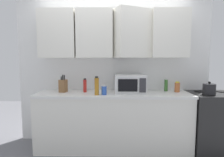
{
  "coord_description": "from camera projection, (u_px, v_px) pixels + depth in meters",
  "views": [
    {
      "loc": [
        0.02,
        -3.15,
        1.42
      ],
      "look_at": [
        -0.02,
        -0.25,
        1.12
      ],
      "focal_mm": 29.44,
      "sensor_mm": 36.0,
      "label": 1
    }
  ],
  "objects": [
    {
      "name": "wall_back_with_cabinets",
      "position": [
        114.0,
        50.0,
        3.05
      ],
      "size": [
        3.27,
        0.54,
        2.6
      ],
      "color": "white",
      "rests_on": "ground_plane"
    },
    {
      "name": "counter_run",
      "position": [
        113.0,
        120.0,
        2.94
      ],
      "size": [
        2.4,
        0.63,
        0.9
      ],
      "color": "white",
      "rests_on": "ground_plane"
    },
    {
      "name": "stove_range",
      "position": [
        214.0,
        121.0,
        2.89
      ],
      "size": [
        0.76,
        0.64,
        0.91
      ],
      "color": "black",
      "rests_on": "ground_plane"
    },
    {
      "name": "kettle",
      "position": [
        209.0,
        89.0,
        2.7
      ],
      "size": [
        0.18,
        0.18,
        0.19
      ],
      "color": "black",
      "rests_on": "stove_range"
    },
    {
      "name": "microwave",
      "position": [
        130.0,
        84.0,
        2.9
      ],
      "size": [
        0.48,
        0.37,
        0.28
      ],
      "color": "silver",
      "rests_on": "counter_run"
    },
    {
      "name": "knife_block",
      "position": [
        63.0,
        86.0,
        2.94
      ],
      "size": [
        0.12,
        0.14,
        0.28
      ],
      "color": "brown",
      "rests_on": "counter_run"
    },
    {
      "name": "bottle_amber_vinegar",
      "position": [
        97.0,
        86.0,
        2.7
      ],
      "size": [
        0.06,
        0.06,
        0.27
      ],
      "color": "#AD701E",
      "rests_on": "counter_run"
    },
    {
      "name": "bottle_blue_cleaner",
      "position": [
        104.0,
        90.0,
        2.72
      ],
      "size": [
        0.08,
        0.08,
        0.15
      ],
      "color": "#2D56B7",
      "rests_on": "counter_run"
    },
    {
      "name": "bottle_green_oil",
      "position": [
        166.0,
        85.0,
        3.03
      ],
      "size": [
        0.05,
        0.05,
        0.22
      ],
      "color": "#386B2D",
      "rests_on": "counter_run"
    },
    {
      "name": "bottle_red_sauce",
      "position": [
        85.0,
        86.0,
        2.93
      ],
      "size": [
        0.05,
        0.05,
        0.22
      ],
      "color": "red",
      "rests_on": "counter_run"
    },
    {
      "name": "bottle_spice_jar",
      "position": [
        177.0,
        87.0,
        2.95
      ],
      "size": [
        0.08,
        0.08,
        0.17
      ],
      "color": "#BC6638",
      "rests_on": "counter_run"
    }
  ]
}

